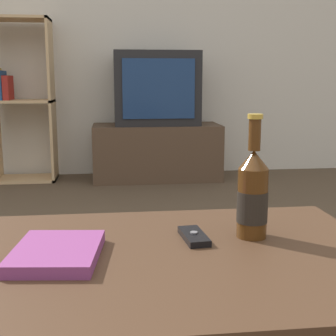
% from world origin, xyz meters
% --- Properties ---
extents(back_wall, '(8.00, 0.05, 2.60)m').
position_xyz_m(back_wall, '(0.00, 3.02, 1.30)').
color(back_wall, beige).
rests_on(back_wall, ground_plane).
extents(coffee_table, '(1.00, 0.61, 0.44)m').
position_xyz_m(coffee_table, '(0.00, 0.00, 0.36)').
color(coffee_table, '#422B1C').
rests_on(coffee_table, ground_plane).
extents(tv_stand, '(0.98, 0.43, 0.43)m').
position_xyz_m(tv_stand, '(0.30, 2.74, 0.21)').
color(tv_stand, '#4C3828').
rests_on(tv_stand, ground_plane).
extents(television, '(0.64, 0.38, 0.55)m').
position_xyz_m(television, '(0.30, 2.73, 0.71)').
color(television, black).
rests_on(television, tv_stand).
extents(bookshelf, '(0.46, 0.30, 1.22)m').
position_xyz_m(bookshelf, '(-0.74, 2.81, 0.63)').
color(bookshelf, tan).
rests_on(bookshelf, ground_plane).
extents(beer_bottle, '(0.07, 0.07, 0.27)m').
position_xyz_m(beer_bottle, '(0.25, 0.08, 0.53)').
color(beer_bottle, '#47280F').
rests_on(beer_bottle, coffee_table).
extents(cell_phone, '(0.06, 0.12, 0.02)m').
position_xyz_m(cell_phone, '(0.13, 0.08, 0.44)').
color(cell_phone, black).
rests_on(cell_phone, coffee_table).
extents(table_book, '(0.18, 0.22, 0.02)m').
position_xyz_m(table_book, '(-0.15, 0.00, 0.45)').
color(table_book, '#7F3875').
rests_on(table_book, coffee_table).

